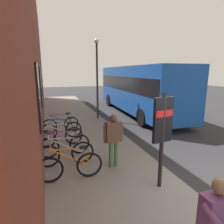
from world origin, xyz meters
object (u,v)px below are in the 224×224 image
Objects in this scene: bicycle_beside_lamp at (65,145)px; street_lamp at (97,72)px; bicycle_under_window at (61,124)px; tourist_with_hotdogs at (217,221)px; bicycle_by_door at (66,153)px; bicycle_end_of_row at (62,130)px; bicycle_far_end at (61,137)px; transit_info_sign at (163,126)px; city_bus at (137,87)px; bicycle_mid_rack at (70,166)px; pedestrian_near_bus at (113,135)px.

bicycle_beside_lamp is 0.37× the size of street_lamp.
tourist_with_hotdogs is (-7.51, -1.41, 0.58)m from bicycle_under_window.
bicycle_beside_lamp is (0.70, -0.03, 0.00)m from bicycle_by_door.
bicycle_far_end is at bearing 173.00° from bicycle_end_of_row.
bicycle_end_of_row is at bearing 24.79° from transit_info_sign.
tourist_with_hotdogs is at bearing -164.81° from bicycle_far_end.
bicycle_beside_lamp is 0.17× the size of city_bus.
city_bus reaches higher than transit_info_sign.
bicycle_far_end is (2.52, 0.05, -0.00)m from bicycle_mid_rack.
bicycle_far_end is 5.28m from street_lamp.
transit_info_sign is (-1.94, -2.13, 1.21)m from bicycle_by_door.
bicycle_end_of_row is at bearing -7.00° from bicycle_far_end.
transit_info_sign reaches higher than tourist_with_hotdogs.
bicycle_under_window is 0.73× the size of transit_info_sign.
bicycle_mid_rack is at bearing -178.48° from bicycle_by_door.
bicycle_far_end is 7.84m from city_bus.
street_lamp is (4.84, -2.51, 2.46)m from bicycle_beside_lamp.
street_lamp is at bearing -10.91° from pedestrian_near_bus.
tourist_with_hotdogs is (-3.22, -1.51, 0.58)m from bicycle_mid_rack.
bicycle_by_door is 1.00× the size of bicycle_beside_lamp.
bicycle_under_window is 4.06m from street_lamp.
tourist_with_hotdogs reaches higher than bicycle_under_window.
pedestrian_near_bus reaches higher than tourist_with_hotdogs.
bicycle_by_door is 6.57m from street_lamp.
tourist_with_hotdogs reaches higher than bicycle_mid_rack.
transit_info_sign is 0.23× the size of city_bus.
street_lamp reaches higher than bicycle_mid_rack.
tourist_with_hotdogs is at bearing 158.11° from city_bus.
transit_info_sign reaches higher than bicycle_far_end.
street_lamp reaches higher than city_bus.
bicycle_mid_rack is 2.65m from transit_info_sign.
street_lamp reaches higher than pedestrian_near_bus.
bicycle_mid_rack is 1.00× the size of bicycle_by_door.
pedestrian_near_bus reaches higher than bicycle_under_window.
street_lamp is at bearing -38.96° from bicycle_end_of_row.
bicycle_under_window is (2.71, -0.08, 0.00)m from bicycle_beside_lamp.
bicycle_beside_lamp and bicycle_end_of_row have the same top height.
city_bus is (5.00, -5.87, 1.41)m from bicycle_far_end.
transit_info_sign is at bearing -159.43° from bicycle_under_window.
bicycle_by_door is 0.37× the size of street_lamp.
city_bus is (8.58, -3.72, 0.20)m from transit_info_sign.
pedestrian_near_bus is at bearing 169.09° from street_lamp.
street_lamp reaches higher than bicycle_end_of_row.
bicycle_mid_rack is at bearing 142.25° from city_bus.
bicycle_end_of_row is 4.63m from street_lamp.
bicycle_far_end is 1.01× the size of bicycle_under_window.
pedestrian_near_bus is at bearing 29.19° from transit_info_sign.
bicycle_under_window is 1.06× the size of pedestrian_near_bus.
city_bus is 8.53m from pedestrian_near_bus.
pedestrian_near_bus is (1.36, 0.76, -0.59)m from transit_info_sign.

